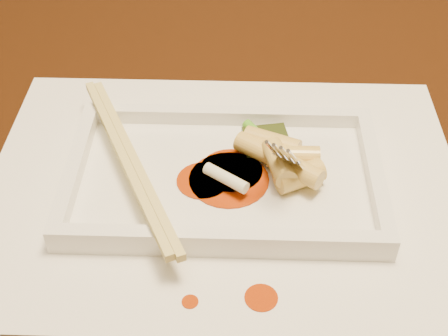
{
  "coord_description": "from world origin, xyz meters",
  "views": [
    {
      "loc": [
        -0.04,
        -0.5,
        1.12
      ],
      "look_at": [
        -0.06,
        -0.12,
        0.77
      ],
      "focal_mm": 50.0,
      "sensor_mm": 36.0,
      "label": 1
    }
  ],
  "objects_px": {
    "chopstick_a": "(124,159)",
    "fork": "(315,93)",
    "plate_base": "(224,180)",
    "table": "(278,173)",
    "placemat": "(224,184)"
  },
  "relations": [
    {
      "from": "chopstick_a",
      "to": "fork",
      "type": "relative_size",
      "value": 1.61
    },
    {
      "from": "plate_base",
      "to": "fork",
      "type": "height_order",
      "value": "fork"
    },
    {
      "from": "plate_base",
      "to": "fork",
      "type": "distance_m",
      "value": 0.11
    },
    {
      "from": "table",
      "to": "chopstick_a",
      "type": "relative_size",
      "value": 6.21
    },
    {
      "from": "placemat",
      "to": "fork",
      "type": "distance_m",
      "value": 0.11
    },
    {
      "from": "table",
      "to": "placemat",
      "type": "height_order",
      "value": "placemat"
    },
    {
      "from": "plate_base",
      "to": "chopstick_a",
      "type": "xyz_separation_m",
      "value": [
        -0.08,
        0.0,
        0.02
      ]
    },
    {
      "from": "plate_base",
      "to": "chopstick_a",
      "type": "bearing_deg",
      "value": 180.0
    },
    {
      "from": "placemat",
      "to": "chopstick_a",
      "type": "distance_m",
      "value": 0.09
    },
    {
      "from": "fork",
      "to": "placemat",
      "type": "bearing_deg",
      "value": -165.58
    },
    {
      "from": "plate_base",
      "to": "placemat",
      "type": "bearing_deg",
      "value": -90.0
    },
    {
      "from": "chopstick_a",
      "to": "fork",
      "type": "bearing_deg",
      "value": 6.75
    },
    {
      "from": "chopstick_a",
      "to": "fork",
      "type": "distance_m",
      "value": 0.16
    },
    {
      "from": "table",
      "to": "plate_base",
      "type": "xyz_separation_m",
      "value": [
        -0.06,
        -0.12,
        0.11
      ]
    },
    {
      "from": "fork",
      "to": "chopstick_a",
      "type": "bearing_deg",
      "value": -173.25
    }
  ]
}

